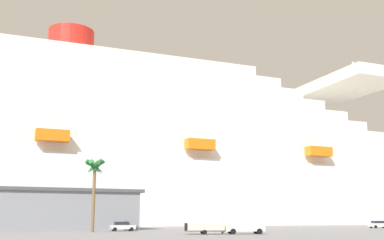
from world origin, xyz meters
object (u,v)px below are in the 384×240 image
at_px(parked_car_silver_sedan, 122,226).
at_px(pickup_truck, 246,227).
at_px(palm_tree, 95,172).
at_px(parked_car_white_van, 379,224).
at_px(parked_car_yellow_taxi, 42,226).
at_px(small_boat_on_trailer, 211,227).
at_px(cruise_ship, 168,162).

bearing_deg(parked_car_silver_sedan, pickup_truck, -56.42).
distance_m(palm_tree, parked_car_silver_sedan, 11.30).
distance_m(parked_car_white_van, parked_car_yellow_taxi, 69.99).
bearing_deg(small_boat_on_trailer, parked_car_white_van, 24.67).
bearing_deg(cruise_ship, pickup_truck, -98.66).
xyz_separation_m(cruise_ship, parked_car_white_van, (31.76, -54.01, -18.07)).
distance_m(small_boat_on_trailer, parked_car_silver_sedan, 21.01).
xyz_separation_m(cruise_ship, parked_car_silver_sedan, (-25.32, -57.11, -18.08)).
xyz_separation_m(parked_car_white_van, parked_car_silver_sedan, (-57.07, -3.10, -0.00)).
xyz_separation_m(palm_tree, parked_car_yellow_taxi, (-7.11, 11.81, -8.77)).
xyz_separation_m(small_boat_on_trailer, parked_car_white_van, (48.46, 22.26, -0.13)).
bearing_deg(parked_car_white_van, pickup_truck, -151.69).
distance_m(small_boat_on_trailer, palm_tree, 22.35).
height_order(cruise_ship, parked_car_yellow_taxi, cruise_ship).
bearing_deg(small_boat_on_trailer, parked_car_silver_sedan, 114.20).
relative_size(cruise_ship, pickup_truck, 45.22).
relative_size(palm_tree, parked_car_silver_sedan, 2.67).
distance_m(small_boat_on_trailer, parked_car_white_van, 53.33).
distance_m(palm_tree, parked_car_white_van, 63.79).
relative_size(parked_car_white_van, parked_car_silver_sedan, 1.08).
distance_m(small_boat_on_trailer, parked_car_yellow_taxi, 34.18).
bearing_deg(small_boat_on_trailer, parked_car_yellow_taxi, 128.74).
xyz_separation_m(pickup_truck, parked_car_white_van, (43.55, 23.46, -0.21)).
bearing_deg(small_boat_on_trailer, palm_tree, 133.87).
relative_size(palm_tree, parked_car_white_van, 2.48).
xyz_separation_m(parked_car_white_van, parked_car_yellow_taxi, (-69.85, 4.40, -0.00)).
bearing_deg(parked_car_yellow_taxi, cruise_ship, 52.47).
xyz_separation_m(pickup_truck, parked_car_silver_sedan, (-13.52, 20.36, -0.21)).
height_order(palm_tree, parked_car_silver_sedan, palm_tree).
distance_m(pickup_truck, palm_tree, 26.45).
bearing_deg(palm_tree, parked_car_white_van, 6.73).
xyz_separation_m(parked_car_yellow_taxi, parked_car_silver_sedan, (12.78, -7.50, -0.00)).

